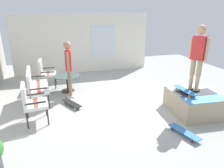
# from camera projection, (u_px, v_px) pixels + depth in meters

# --- Properties ---
(ground_plane) EXTENTS (12.00, 12.00, 0.10)m
(ground_plane) POSITION_uv_depth(u_px,v_px,m) (121.00, 105.00, 6.23)
(ground_plane) COLOR #A8A8A3
(house_facade) EXTENTS (0.23, 6.00, 2.57)m
(house_facade) POSITION_uv_depth(u_px,v_px,m) (84.00, 43.00, 9.08)
(house_facade) COLOR white
(house_facade) RESTS_ON ground_plane
(skate_ramp) EXTENTS (1.46, 2.00, 0.58)m
(skate_ramp) POSITION_uv_depth(u_px,v_px,m) (194.00, 102.00, 5.59)
(skate_ramp) COLOR tan
(skate_ramp) RESTS_ON ground_plane
(patio_bench) EXTENTS (1.28, 0.63, 1.02)m
(patio_bench) POSITION_uv_depth(u_px,v_px,m) (34.00, 83.00, 6.09)
(patio_bench) COLOR #2D2823
(patio_bench) RESTS_ON ground_plane
(patio_chair_near_house) EXTENTS (0.65, 0.58, 1.02)m
(patio_chair_near_house) POSITION_uv_depth(u_px,v_px,m) (45.00, 71.00, 7.34)
(patio_chair_near_house) COLOR #2D2823
(patio_chair_near_house) RESTS_ON ground_plane
(patio_chair_by_wall) EXTENTS (0.67, 0.61, 1.02)m
(patio_chair_by_wall) POSITION_uv_depth(u_px,v_px,m) (30.00, 100.00, 4.93)
(patio_chair_by_wall) COLOR #2D2823
(patio_chair_by_wall) RESTS_ON ground_plane
(patio_table) EXTENTS (0.90, 0.90, 0.57)m
(patio_table) POSITION_uv_depth(u_px,v_px,m) (67.00, 80.00, 7.01)
(patio_table) COLOR #2D2823
(patio_table) RESTS_ON ground_plane
(person_watching) EXTENTS (0.47, 0.28, 1.80)m
(person_watching) POSITION_uv_depth(u_px,v_px,m) (69.00, 65.00, 6.34)
(person_watching) COLOR silver
(person_watching) RESTS_ON ground_plane
(person_skater) EXTENTS (0.43, 0.34, 1.76)m
(person_skater) POSITION_uv_depth(u_px,v_px,m) (198.00, 54.00, 5.23)
(person_skater) COLOR black
(person_skater) RESTS_ON skate_ramp
(skateboard_by_bench) EXTENTS (0.80, 0.54, 0.10)m
(skateboard_by_bench) POSITION_uv_depth(u_px,v_px,m) (72.00, 103.00, 6.00)
(skateboard_by_bench) COLOR black
(skateboard_by_bench) RESTS_ON ground_plane
(skateboard_spare) EXTENTS (0.82, 0.40, 0.10)m
(skateboard_spare) POSITION_uv_depth(u_px,v_px,m) (184.00, 132.00, 4.58)
(skateboard_spare) COLOR #3372B2
(skateboard_spare) RESTS_ON ground_plane
(skateboard_on_ramp) EXTENTS (0.81, 0.23, 0.10)m
(skateboard_on_ramp) POSITION_uv_depth(u_px,v_px,m) (185.00, 90.00, 5.41)
(skateboard_on_ramp) COLOR #3372B2
(skateboard_on_ramp) RESTS_ON skate_ramp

